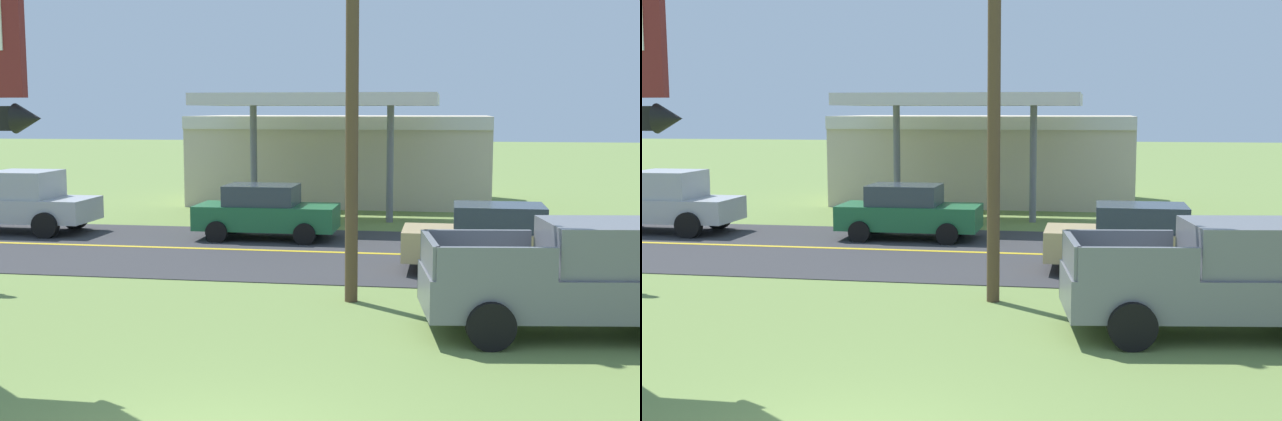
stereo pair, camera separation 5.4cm
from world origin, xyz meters
The scene contains 8 objects.
road_asphalt centered at (0.00, 13.00, 0.01)m, with size 140.00×8.00×0.02m, color #333335.
road_centre_line centered at (0.00, 13.00, 0.02)m, with size 126.00×0.20×0.01m, color gold.
utility_pole centered at (0.70, 7.65, 5.08)m, with size 1.77×0.26×9.58m.
gas_station centered at (-1.80, 24.89, 1.94)m, with size 12.00×11.50×4.40m.
pickup_grey_parked_on_lawn centered at (4.85, 5.92, 0.96)m, with size 5.42×2.78×1.96m.
pickup_silver_on_road centered at (-10.91, 15.00, 0.96)m, with size 5.20×2.24×1.96m.
car_tan_near_lane centered at (3.68, 11.00, 0.83)m, with size 4.20×2.00×1.64m.
car_green_mid_lane centered at (-2.79, 15.00, 0.83)m, with size 4.20×2.00×1.64m.
Camera 2 is at (2.68, -8.12, 3.87)m, focal length 44.90 mm.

